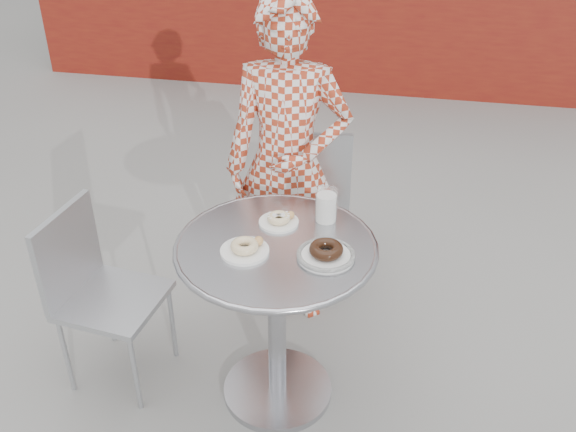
% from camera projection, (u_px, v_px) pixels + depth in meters
% --- Properties ---
extents(ground, '(60.00, 60.00, 0.00)m').
position_uv_depth(ground, '(279.00, 389.00, 2.78)').
color(ground, gray).
rests_on(ground, ground).
extents(bistro_table, '(0.76, 0.76, 0.77)m').
position_uv_depth(bistro_table, '(276.00, 285.00, 2.46)').
color(bistro_table, silver).
rests_on(bistro_table, ground).
extents(chair_far, '(0.48, 0.48, 0.88)m').
position_uv_depth(chair_far, '(307.00, 224.00, 3.40)').
color(chair_far, '#AEB1B6').
rests_on(chair_far, ground).
extents(chair_left, '(0.43, 0.42, 0.80)m').
position_uv_depth(chair_left, '(117.00, 329.00, 2.74)').
color(chair_left, '#AEB1B6').
rests_on(chair_left, ground).
extents(seated_person, '(0.58, 0.40, 1.55)m').
position_uv_depth(seated_person, '(288.00, 167.00, 2.87)').
color(seated_person, '#A03018').
rests_on(seated_person, ground).
extents(plate_far, '(0.15, 0.15, 0.04)m').
position_uv_depth(plate_far, '(279.00, 220.00, 2.48)').
color(plate_far, white).
rests_on(plate_far, bistro_table).
extents(plate_near, '(0.18, 0.18, 0.05)m').
position_uv_depth(plate_near, '(245.00, 248.00, 2.31)').
color(plate_near, white).
rests_on(plate_near, bistro_table).
extents(plate_checker, '(0.21, 0.21, 0.05)m').
position_uv_depth(plate_checker, '(326.00, 253.00, 2.28)').
color(plate_checker, white).
rests_on(plate_checker, bistro_table).
extents(milk_cup, '(0.09, 0.09, 0.14)m').
position_uv_depth(milk_cup, '(326.00, 206.00, 2.47)').
color(milk_cup, white).
rests_on(milk_cup, bistro_table).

